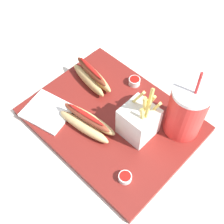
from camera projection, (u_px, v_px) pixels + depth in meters
ground_plane at (112, 124)px, 0.88m from camera, size 2.40×2.40×0.02m
food_tray at (112, 120)px, 0.87m from camera, size 0.46×0.36×0.02m
soda_cup at (186, 111)px, 0.78m from camera, size 0.10×0.10×0.23m
fries_basket at (139, 121)px, 0.79m from camera, size 0.09×0.09×0.17m
hot_dog_1 at (87, 122)px, 0.82m from camera, size 0.17×0.08×0.06m
hot_dog_2 at (92, 77)px, 0.91m from camera, size 0.16×0.08×0.07m
ketchup_cup_1 at (125, 177)px, 0.75m from camera, size 0.03×0.03×0.02m
ketchup_cup_2 at (134, 81)px, 0.92m from camera, size 0.04×0.04×0.02m
napkin_stack at (48, 111)px, 0.87m from camera, size 0.15×0.14×0.01m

